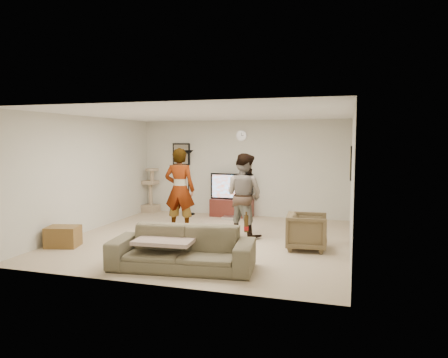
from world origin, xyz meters
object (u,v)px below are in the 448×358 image
(tv, at_px, (232,186))
(floor_lamp, at_px, (189,183))
(beer_bottle, at_px, (246,224))
(cat_tree, at_px, (151,190))
(person_right, at_px, (244,195))
(armchair, at_px, (307,232))
(sofa, at_px, (182,248))
(person_left, at_px, (180,190))
(tv_stand, at_px, (232,208))
(side_table, at_px, (63,236))

(tv, height_order, floor_lamp, floor_lamp)
(floor_lamp, bearing_deg, beer_bottle, -59.03)
(cat_tree, height_order, person_right, person_right)
(armchair, bearing_deg, beer_bottle, 153.38)
(beer_bottle, distance_m, armchair, 1.91)
(sofa, xyz_separation_m, armchair, (1.74, 1.71, 0.01))
(person_left, bearing_deg, armchair, 158.69)
(tv_stand, relative_size, tv, 0.96)
(person_right, height_order, beer_bottle, person_right)
(beer_bottle, xyz_separation_m, side_table, (-3.67, 0.60, -0.58))
(sofa, relative_size, side_table, 3.85)
(tv, distance_m, armchair, 3.55)
(floor_lamp, distance_m, person_left, 2.02)
(tv_stand, relative_size, armchair, 1.50)
(tv_stand, distance_m, sofa, 4.49)
(person_left, bearing_deg, tv_stand, -113.56)
(side_table, bearing_deg, tv_stand, 60.36)
(cat_tree, distance_m, side_table, 3.89)
(beer_bottle, bearing_deg, cat_tree, 130.40)
(tv, bearing_deg, person_right, -68.12)
(cat_tree, bearing_deg, side_table, -88.07)
(floor_lamp, distance_m, sofa, 4.73)
(sofa, relative_size, armchair, 3.05)
(person_right, relative_size, beer_bottle, 6.88)
(beer_bottle, height_order, side_table, beer_bottle)
(floor_lamp, relative_size, person_left, 0.94)
(floor_lamp, relative_size, sofa, 0.77)
(person_left, height_order, beer_bottle, person_left)
(tv_stand, bearing_deg, cat_tree, -179.88)
(floor_lamp, bearing_deg, cat_tree, 177.36)
(side_table, bearing_deg, person_right, 30.11)
(armchair, height_order, side_table, armchair)
(beer_bottle, xyz_separation_m, armchair, (0.72, 1.71, -0.44))
(tv, bearing_deg, cat_tree, -179.88)
(cat_tree, relative_size, beer_bottle, 4.86)
(tv, height_order, side_table, tv)
(tv, xyz_separation_m, floor_lamp, (-1.18, -0.06, 0.07))
(person_left, relative_size, person_right, 1.06)
(person_right, bearing_deg, side_table, 53.38)
(beer_bottle, distance_m, side_table, 3.76)
(person_left, bearing_deg, beer_bottle, 123.95)
(floor_lamp, distance_m, side_table, 4.00)
(person_right, distance_m, armchair, 1.59)
(sofa, distance_m, armchair, 2.44)
(tv, relative_size, floor_lamp, 0.66)
(person_right, xyz_separation_m, beer_bottle, (0.62, -2.36, -0.09))
(sofa, xyz_separation_m, beer_bottle, (1.02, 0.00, 0.45))
(tv_stand, xyz_separation_m, beer_bottle, (1.47, -4.47, 0.54))
(tv_stand, xyz_separation_m, tv, (0.00, 0.00, 0.56))
(sofa, bearing_deg, tv_stand, 89.10)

